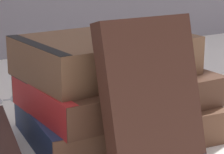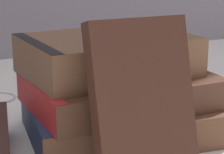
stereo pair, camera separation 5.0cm
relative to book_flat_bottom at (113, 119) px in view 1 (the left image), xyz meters
The scene contains 6 objects.
book_flat_bottom is the anchor object (origin of this frame).
book_flat_middle 0.03m from the book_flat_bottom, 86.00° to the right, with size 0.19×0.14×0.03m.
book_flat_top 0.07m from the book_flat_bottom, 131.50° to the left, with size 0.18×0.13×0.04m.
book_leaning_front 0.10m from the book_flat_bottom, 99.07° to the right, with size 0.09×0.05×0.14m.
pocket_watch 0.09m from the book_flat_bottom, 13.04° to the right, with size 0.05×0.05×0.01m.
reading_glasses 0.18m from the book_flat_bottom, 110.76° to the left, with size 0.12×0.07×0.00m.
Camera 1 is at (-0.18, -0.35, 0.19)m, focal length 75.00 mm.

